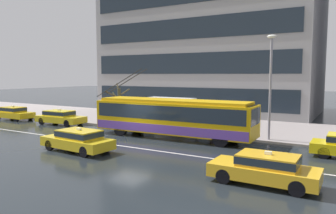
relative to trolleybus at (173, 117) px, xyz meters
name	(u,v)px	position (x,y,z in m)	size (l,w,h in m)	color
ground_plane	(129,142)	(-1.85, -2.69, -1.52)	(160.00, 160.00, 0.00)	#20262B
sidewalk_slab	(191,123)	(-1.85, 6.60, -1.45)	(80.00, 10.00, 0.14)	gray
lane_centre_line	(117,145)	(-1.85, -3.89, -1.51)	(72.00, 0.14, 0.01)	silver
trolleybus	(173,117)	(0.00, 0.00, 0.00)	(12.50, 2.79, 4.93)	#E0AB0A
taxi_oncoming_near	(78,139)	(-2.82, -6.29, -0.81)	(4.63, 2.08, 1.39)	gold
taxi_far_behind	(14,113)	(-18.39, 0.27, -0.81)	(4.29, 1.76, 1.39)	yellow
taxi_queued_behind_bus	(60,117)	(-11.81, 0.33, -0.81)	(4.73, 2.03, 1.39)	yellow
taxi_oncoming_far	(265,168)	(8.10, -6.67, -0.81)	(4.33, 1.75, 1.39)	yellow
bus_shelter	(171,105)	(-2.05, 3.28, 0.50)	(4.09, 1.88, 2.45)	gray
pedestrian_at_shelter	(213,115)	(2.18, 2.02, 0.07)	(1.12, 1.12, 1.87)	black
pedestrian_approaching_curb	(198,110)	(0.60, 2.92, 0.24)	(1.17, 1.17, 1.96)	#5A544D
street_lamp	(271,79)	(6.18, 2.18, 2.70)	(0.60, 0.32, 6.93)	gray
street_tree_bare	(119,102)	(-7.42, 3.21, 0.48)	(1.53, 1.92, 3.57)	brown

